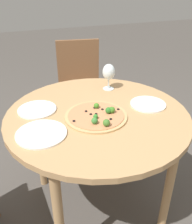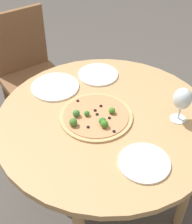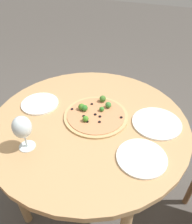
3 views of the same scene
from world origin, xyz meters
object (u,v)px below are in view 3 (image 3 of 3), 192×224
(plate_near, at_px, (142,158))
(plate_side, at_px, (157,123))
(plate_far, at_px, (40,104))
(pizza, at_px, (96,114))
(wine_glass, at_px, (22,128))

(plate_near, height_order, plate_side, same)
(plate_near, bearing_deg, plate_far, 75.84)
(pizza, distance_m, wine_glass, 0.39)
(pizza, relative_size, plate_far, 1.63)
(plate_side, bearing_deg, plate_far, 98.15)
(wine_glass, xyz_separation_m, plate_side, (0.38, -0.51, -0.11))
(wine_glass, bearing_deg, pizza, -31.76)
(pizza, height_order, plate_near, pizza)
(wine_glass, relative_size, plate_far, 0.82)
(pizza, relative_size, plate_side, 1.37)
(plate_far, bearing_deg, plate_side, -81.85)
(plate_near, bearing_deg, plate_side, -3.79)
(plate_side, bearing_deg, wine_glass, 127.09)
(pizza, distance_m, plate_near, 0.35)
(plate_side, bearing_deg, plate_near, 176.21)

